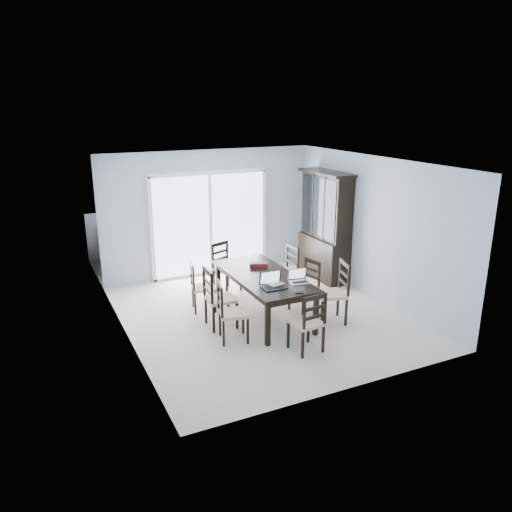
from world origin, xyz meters
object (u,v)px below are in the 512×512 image
at_px(chair_left_near, 227,306).
at_px(chair_right_mid, 308,280).
at_px(chair_end_near, 310,317).
at_px(chair_end_far, 224,261).
at_px(laptop_dark, 274,285).
at_px(hot_tub, 157,245).
at_px(game_box, 258,265).
at_px(china_hutch, 325,227).
at_px(chair_left_mid, 215,292).
at_px(cell_phone, 300,293).
at_px(laptop_silver, 300,280).
at_px(dining_table, 263,279).
at_px(chair_right_far, 287,265).
at_px(chair_right_near, 337,285).
at_px(chair_left_far, 198,281).

height_order(chair_left_near, chair_right_mid, chair_left_near).
xyz_separation_m(chair_end_near, chair_end_far, (-0.15, 2.92, 0.00)).
bearing_deg(laptop_dark, hot_tub, 102.70).
bearing_deg(game_box, laptop_dark, -102.94).
height_order(china_hutch, chair_right_mid, china_hutch).
height_order(chair_left_mid, cell_phone, chair_left_mid).
distance_m(chair_end_far, laptop_dark, 2.11).
xyz_separation_m(chair_left_near, laptop_silver, (1.24, -0.03, 0.23)).
bearing_deg(chair_right_mid, china_hutch, -54.49).
xyz_separation_m(dining_table, chair_left_mid, (-0.89, -0.06, -0.06)).
height_order(dining_table, laptop_dark, laptop_dark).
height_order(chair_left_mid, chair_end_near, chair_left_mid).
distance_m(china_hutch, laptop_silver, 2.52).
xyz_separation_m(chair_right_far, cell_phone, (-0.75, -1.72, 0.18)).
distance_m(chair_left_mid, cell_phone, 1.38).
distance_m(chair_left_mid, chair_end_far, 1.70).
bearing_deg(chair_left_near, laptop_silver, 101.81).
relative_size(chair_left_mid, game_box, 3.80).
distance_m(game_box, hot_tub, 3.39).
distance_m(chair_right_near, game_box, 1.43).
distance_m(chair_right_near, chair_end_near, 1.24).
bearing_deg(china_hutch, chair_left_mid, -155.82).
bearing_deg(chair_left_near, chair_right_mid, 119.71).
height_order(chair_right_far, chair_end_far, chair_right_far).
bearing_deg(game_box, china_hutch, 23.94).
xyz_separation_m(dining_table, laptop_silver, (0.34, -0.61, 0.13)).
relative_size(dining_table, game_box, 7.19).
relative_size(dining_table, chair_right_mid, 2.14).
distance_m(dining_table, chair_right_far, 1.13).
xyz_separation_m(chair_right_near, laptop_silver, (-0.66, 0.10, 0.17)).
xyz_separation_m(chair_left_near, chair_left_mid, (0.00, 0.52, 0.04)).
bearing_deg(cell_phone, chair_end_far, 129.13).
relative_size(chair_end_far, hot_tub, 0.60).
relative_size(chair_left_near, cell_phone, 8.74).
bearing_deg(chair_right_far, chair_end_near, 156.27).
bearing_deg(china_hutch, chair_left_far, -169.48).
relative_size(chair_left_near, chair_right_far, 0.99).
relative_size(chair_right_far, game_box, 3.59).
xyz_separation_m(china_hutch, cell_phone, (-1.91, -2.25, -0.31)).
height_order(chair_left_far, game_box, chair_left_far).
bearing_deg(cell_phone, china_hutch, 83.32).
xyz_separation_m(chair_right_mid, hot_tub, (-1.71, 3.69, -0.10)).
relative_size(chair_right_near, chair_right_far, 1.09).
relative_size(chair_end_near, laptop_dark, 2.91).
bearing_deg(chair_right_mid, chair_left_near, 94.27).
distance_m(dining_table, chair_end_far, 1.46).
xyz_separation_m(chair_right_mid, chair_right_far, (0.03, 0.78, 0.04)).
distance_m(china_hutch, laptop_dark, 2.88).
xyz_separation_m(china_hutch, laptop_dark, (-2.16, -1.89, -0.26)).
height_order(china_hutch, cell_phone, china_hutch).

